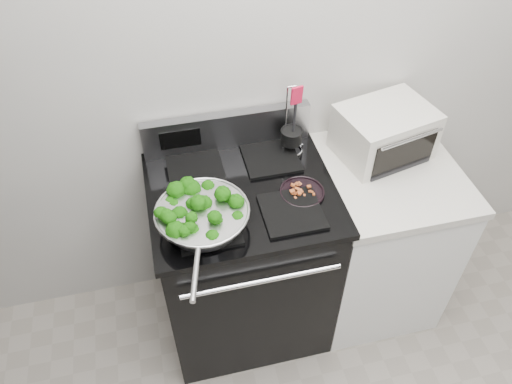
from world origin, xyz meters
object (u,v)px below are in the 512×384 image
object	(u,v)px
skillet	(203,216)
toaster_oven	(384,132)
utensil_holder	(291,140)
gas_range	(243,258)
bacon_plate	(302,190)

from	to	relation	value
skillet	toaster_oven	world-z (taller)	toaster_oven
utensil_holder	gas_range	bearing A→B (deg)	-154.78
skillet	bacon_plate	bearing A→B (deg)	24.62
toaster_oven	gas_range	bearing A→B (deg)	178.26
gas_range	skillet	xyz separation A→B (m)	(-0.19, -0.16, 0.52)
gas_range	bacon_plate	bearing A→B (deg)	-17.63
bacon_plate	utensil_holder	xyz separation A→B (m)	(0.03, 0.28, 0.05)
skillet	bacon_plate	world-z (taller)	skillet
toaster_oven	bacon_plate	bearing A→B (deg)	-167.49
toaster_oven	utensil_holder	bearing A→B (deg)	157.56
gas_range	toaster_oven	xyz separation A→B (m)	(0.69, 0.13, 0.55)
skillet	gas_range	bearing A→B (deg)	54.29
skillet	bacon_plate	size ratio (longest dim) A/B	3.06
gas_range	skillet	world-z (taller)	gas_range
gas_range	toaster_oven	world-z (taller)	toaster_oven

